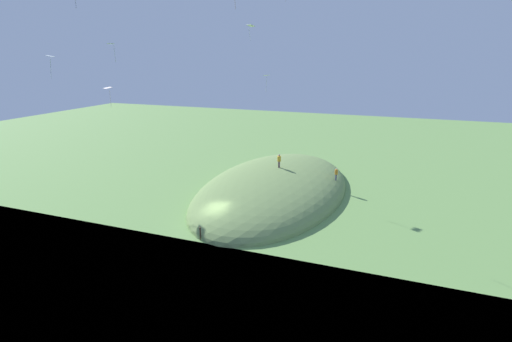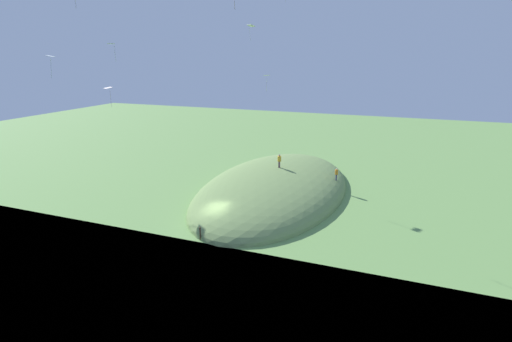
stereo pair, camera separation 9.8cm
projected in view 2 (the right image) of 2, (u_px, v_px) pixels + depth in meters
The scene contains 10 objects.
ground_plane at pixel (214, 224), 38.31m from camera, with size 160.00×160.00×0.00m, color #6C994E.
grass_hill at pixel (275, 190), 47.95m from camera, with size 31.78×17.04×5.37m, color #708D4E.
person_watching_kites at pixel (279, 159), 47.74m from camera, with size 0.53×0.53×1.70m.
person_walking_path at pixel (336, 173), 46.96m from camera, with size 0.47×0.47×1.57m.
kite_0 at pixel (251, 26), 42.81m from camera, with size 1.15×1.21×1.71m.
kite_1 at pixel (50, 58), 38.17m from camera, with size 1.11×0.99×2.25m.
kite_3 at pixel (267, 77), 48.28m from camera, with size 1.03×0.91×2.13m.
kite_5 at pixel (108, 89), 45.14m from camera, with size 1.37×1.45×2.33m.
kite_6 at pixel (112, 45), 41.00m from camera, with size 0.84×0.90×1.95m.
mooring_post at pixel (200, 234), 34.79m from camera, with size 0.14×0.14×1.27m, color #4F3D25.
Camera 2 is at (-31.46, -16.27, 16.07)m, focal length 26.97 mm.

